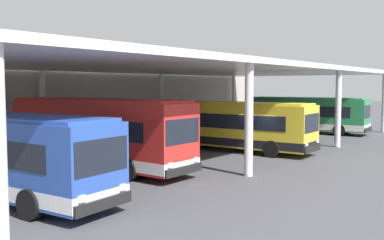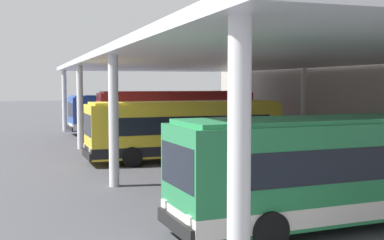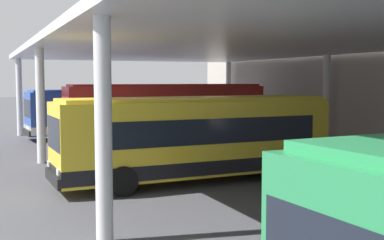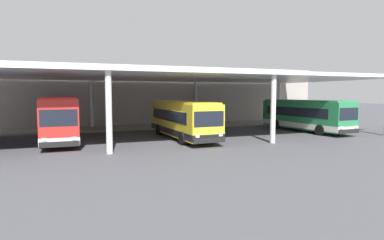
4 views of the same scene
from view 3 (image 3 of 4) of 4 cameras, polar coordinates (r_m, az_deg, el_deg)
ground_plane at (r=18.64m, az=-6.75°, el=-7.24°), size 200.00×200.00×0.00m
platform_kerb at (r=24.61m, az=20.57°, el=-4.40°), size 42.00×4.50×0.18m
canopy_shelter at (r=20.54m, az=8.16°, el=8.73°), size 40.00×17.00×5.55m
bus_nearest_bay at (r=33.90m, az=-9.50°, el=0.89°), size 3.22×10.67×3.17m
bus_second_bay at (r=28.43m, az=-2.95°, el=0.61°), size 2.79×11.35×3.57m
bus_middle_bay at (r=18.75m, az=0.44°, el=-2.01°), size 2.94×10.60×3.17m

